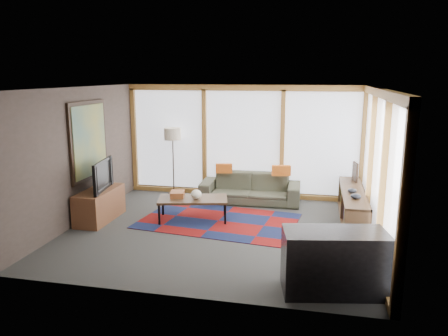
% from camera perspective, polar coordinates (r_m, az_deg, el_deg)
% --- Properties ---
extents(ground, '(5.50, 5.50, 0.00)m').
position_cam_1_polar(ground, '(8.15, -0.60, -8.16)').
color(ground, '#30302E').
rests_on(ground, ground).
extents(room_envelope, '(5.52, 5.02, 2.62)m').
position_cam_1_polar(room_envelope, '(8.21, 3.62, 3.09)').
color(room_envelope, '#3C322B').
rests_on(room_envelope, ground).
extents(rug, '(3.18, 2.25, 0.01)m').
position_cam_1_polar(rug, '(8.65, -0.72, -6.91)').
color(rug, maroon).
rests_on(rug, ground).
extents(sofa, '(2.23, 0.92, 0.65)m').
position_cam_1_polar(sofa, '(9.84, 3.45, -2.64)').
color(sofa, '#3C3D2C').
rests_on(sofa, ground).
extents(pillow_left, '(0.40, 0.19, 0.21)m').
position_cam_1_polar(pillow_left, '(9.86, -0.00, -0.03)').
color(pillow_left, '#BE5617').
rests_on(pillow_left, sofa).
extents(pillow_right, '(0.43, 0.21, 0.23)m').
position_cam_1_polar(pillow_right, '(9.67, 7.49, -0.33)').
color(pillow_right, '#BE5617').
rests_on(pillow_right, sofa).
extents(floor_lamp, '(0.40, 0.40, 1.60)m').
position_cam_1_polar(floor_lamp, '(10.46, -6.65, 0.88)').
color(floor_lamp, black).
rests_on(floor_lamp, ground).
extents(coffee_table, '(1.46, 0.96, 0.45)m').
position_cam_1_polar(coffee_table, '(8.67, -4.06, -5.37)').
color(coffee_table, '#372715').
rests_on(coffee_table, ground).
extents(book_stack, '(0.33, 0.38, 0.11)m').
position_cam_1_polar(book_stack, '(8.72, -6.11, -3.41)').
color(book_stack, brown).
rests_on(book_stack, coffee_table).
extents(vase, '(0.23, 0.23, 0.18)m').
position_cam_1_polar(vase, '(8.53, -3.65, -3.46)').
color(vase, '#ECE4CB').
rests_on(vase, coffee_table).
extents(bookshelf, '(0.45, 2.45, 0.61)m').
position_cam_1_polar(bookshelf, '(8.93, 16.45, -4.78)').
color(bookshelf, '#372715').
rests_on(bookshelf, ground).
extents(bowl_a, '(0.20, 0.20, 0.09)m').
position_cam_1_polar(bowl_a, '(8.29, 16.83, -3.55)').
color(bowl_a, black).
rests_on(bowl_a, bookshelf).
extents(bowl_b, '(0.21, 0.21, 0.09)m').
position_cam_1_polar(bowl_b, '(8.68, 16.40, -2.86)').
color(bowl_b, black).
rests_on(bowl_b, bookshelf).
extents(shelf_picture, '(0.10, 0.31, 0.41)m').
position_cam_1_polar(shelf_picture, '(9.58, 16.75, -0.50)').
color(shelf_picture, black).
rests_on(shelf_picture, bookshelf).
extents(tv_console, '(0.51, 1.23, 0.62)m').
position_cam_1_polar(tv_console, '(8.97, -15.93, -4.66)').
color(tv_console, brown).
rests_on(tv_console, ground).
extents(television, '(0.30, 1.04, 0.60)m').
position_cam_1_polar(television, '(8.79, -16.14, -0.93)').
color(television, black).
rests_on(television, tv_console).
extents(bar_counter, '(1.43, 0.86, 0.84)m').
position_cam_1_polar(bar_counter, '(6.02, 14.19, -11.81)').
color(bar_counter, black).
rests_on(bar_counter, ground).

